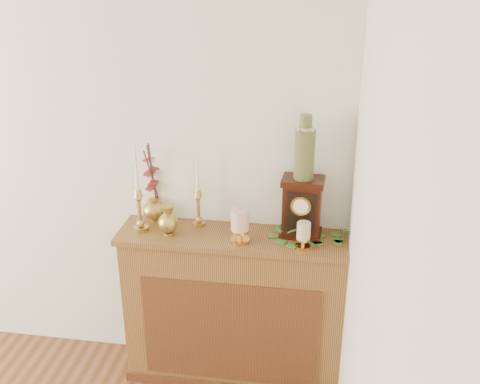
% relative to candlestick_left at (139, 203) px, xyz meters
% --- Properties ---
extents(console_shelf, '(1.24, 0.34, 0.93)m').
position_rel_candlestick_left_xyz_m(console_shelf, '(0.50, 0.02, -0.65)').
color(console_shelf, olive).
rests_on(console_shelf, ground).
extents(candlestick_left, '(0.08, 0.08, 0.48)m').
position_rel_candlestick_left_xyz_m(candlestick_left, '(0.00, 0.00, 0.00)').
color(candlestick_left, tan).
rests_on(candlestick_left, console_shelf).
extents(candlestick_center, '(0.07, 0.07, 0.43)m').
position_rel_candlestick_left_xyz_m(candlestick_center, '(0.30, 0.11, -0.02)').
color(candlestick_center, tan).
rests_on(candlestick_center, console_shelf).
extents(bud_vase, '(0.11, 0.11, 0.17)m').
position_rel_candlestick_left_xyz_m(bud_vase, '(0.16, -0.03, -0.07)').
color(bud_vase, tan).
rests_on(bud_vase, console_shelf).
extents(ginger_jar, '(0.19, 0.20, 0.47)m').
position_rel_candlestick_left_xyz_m(ginger_jar, '(0.03, 0.17, 0.05)').
color(ginger_jar, tan).
rests_on(ginger_jar, console_shelf).
extents(pillar_candle_left, '(0.10, 0.10, 0.20)m').
position_rel_candlestick_left_xyz_m(pillar_candle_left, '(0.55, -0.05, -0.06)').
color(pillar_candle_left, gold).
rests_on(pillar_candle_left, console_shelf).
extents(pillar_candle_right, '(0.08, 0.08, 0.15)m').
position_rel_candlestick_left_xyz_m(pillar_candle_right, '(0.87, -0.06, -0.08)').
color(pillar_candle_right, gold).
rests_on(pillar_candle_right, console_shelf).
extents(ivy_garland, '(0.50, 0.21, 0.09)m').
position_rel_candlestick_left_xyz_m(ivy_garland, '(0.91, 0.03, -0.15)').
color(ivy_garland, '#38772D').
rests_on(ivy_garland, console_shelf).
extents(mantel_clock, '(0.22, 0.16, 0.32)m').
position_rel_candlestick_left_xyz_m(mantel_clock, '(0.85, 0.08, -0.00)').
color(mantel_clock, '#37110B').
rests_on(mantel_clock, console_shelf).
extents(ceramic_vase, '(0.10, 0.10, 0.33)m').
position_rel_candlestick_left_xyz_m(ceramic_vase, '(0.85, 0.08, 0.31)').
color(ceramic_vase, '#172F21').
rests_on(ceramic_vase, mantel_clock).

